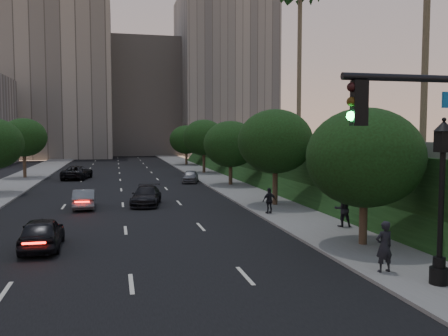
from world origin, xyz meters
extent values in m
cube|color=black|center=(0.00, 30.00, 0.01)|extent=(16.00, 140.00, 0.02)
cube|color=slate|center=(10.25, 30.00, 0.07)|extent=(4.50, 140.00, 0.15)
cube|color=black|center=(22.00, 28.00, 2.00)|extent=(18.00, 90.00, 4.00)
cube|color=slate|center=(13.50, 28.00, 4.35)|extent=(0.35, 90.00, 0.70)
cube|color=gray|center=(-14.00, 92.00, 16.00)|extent=(26.00, 20.00, 32.00)
cube|color=gray|center=(6.00, 102.00, 13.00)|extent=(22.00, 18.00, 26.00)
cube|color=gray|center=(24.00, 96.00, 18.00)|extent=(20.00, 22.00, 36.00)
cylinder|color=#38281C|center=(10.30, 8.00, 1.43)|extent=(0.36, 0.36, 2.86)
ellipsoid|color=black|center=(10.30, 8.00, 4.03)|extent=(5.20, 5.20, 4.42)
cylinder|color=#38281C|center=(10.30, 20.00, 1.61)|extent=(0.36, 0.36, 3.21)
ellipsoid|color=black|center=(10.30, 20.00, 4.53)|extent=(5.20, 5.20, 4.42)
cylinder|color=#38281C|center=(10.30, 33.00, 1.43)|extent=(0.36, 0.36, 2.86)
ellipsoid|color=black|center=(10.30, 33.00, 4.03)|extent=(5.20, 5.20, 4.42)
cylinder|color=#38281C|center=(10.30, 47.00, 1.61)|extent=(0.36, 0.36, 3.21)
ellipsoid|color=black|center=(10.30, 47.00, 4.53)|extent=(5.20, 5.20, 4.42)
cylinder|color=#38281C|center=(10.30, 62.00, 1.43)|extent=(0.36, 0.36, 2.86)
ellipsoid|color=black|center=(10.30, 62.00, 4.03)|extent=(5.20, 5.20, 4.42)
cylinder|color=#38281C|center=(-10.30, 45.00, 1.63)|extent=(0.36, 0.36, 3.26)
ellipsoid|color=black|center=(-10.30, 45.00, 4.59)|extent=(5.00, 5.00, 4.25)
cylinder|color=#4C4233|center=(17.50, 14.00, 10.00)|extent=(0.40, 0.40, 12.00)
cylinder|color=#4C4233|center=(16.00, 30.00, 11.25)|extent=(0.40, 0.40, 14.50)
cube|color=black|center=(4.55, -1.89, 5.75)|extent=(0.32, 0.22, 0.95)
sphere|color=black|center=(4.37, -1.89, 6.08)|extent=(0.20, 0.20, 0.20)
sphere|color=#3F2B0A|center=(4.37, -1.89, 5.78)|extent=(0.20, 0.20, 0.20)
sphere|color=#19F24C|center=(4.37, -1.89, 5.48)|extent=(0.20, 0.20, 0.20)
cylinder|color=black|center=(9.87, 2.32, 0.35)|extent=(0.60, 0.60, 0.70)
cylinder|color=black|center=(9.87, 2.32, 0.85)|extent=(0.40, 0.40, 0.40)
cylinder|color=black|center=(9.87, 2.32, 2.80)|extent=(0.18, 0.18, 3.60)
cube|color=black|center=(9.87, 2.32, 4.85)|extent=(0.42, 0.42, 0.70)
cone|color=black|center=(9.87, 2.32, 5.35)|extent=(0.64, 0.64, 0.35)
sphere|color=black|center=(9.87, 2.32, 5.55)|extent=(0.14, 0.14, 0.14)
imported|color=black|center=(-3.66, 10.83, 0.72)|extent=(1.79, 4.25, 1.44)
imported|color=slate|center=(-2.56, 22.08, 0.66)|extent=(1.49, 4.03, 1.32)
imported|color=black|center=(-4.58, 43.07, 0.74)|extent=(3.41, 5.71, 1.49)
imported|color=black|center=(1.62, 22.53, 0.67)|extent=(2.64, 4.87, 1.34)
imported|color=slate|center=(6.99, 36.77, 0.64)|extent=(2.34, 4.02, 1.28)
imported|color=black|center=(8.86, 3.96, 1.07)|extent=(0.71, 0.50, 1.84)
imported|color=black|center=(11.25, 11.84, 1.09)|extent=(0.96, 0.77, 1.88)
imported|color=black|center=(8.75, 16.57, 0.94)|extent=(0.98, 0.56, 1.58)
camera|label=1|loc=(-0.45, -10.99, 5.14)|focal=38.00mm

